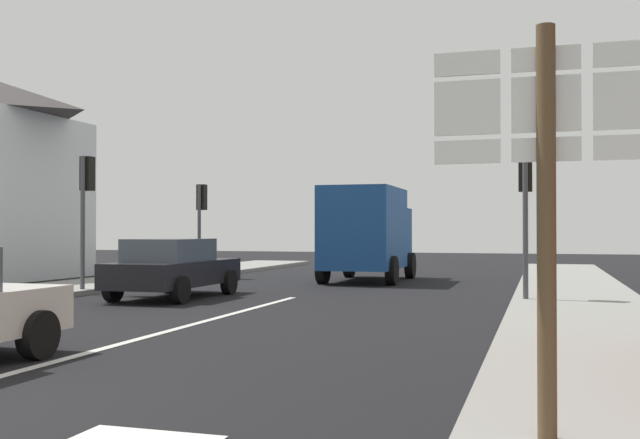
{
  "coord_description": "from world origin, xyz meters",
  "views": [
    {
      "loc": [
        5.95,
        -5.45,
        1.68
      ],
      "look_at": [
        0.8,
        11.68,
        1.94
      ],
      "focal_mm": 41.59,
      "sensor_mm": 36.0,
      "label": 1
    }
  ],
  "objects": [
    {
      "name": "ground_plane",
      "position": [
        0.0,
        10.0,
        0.0
      ],
      "size": [
        80.0,
        80.0,
        0.0
      ],
      "primitive_type": "plane",
      "color": "black"
    },
    {
      "name": "sidewalk_right",
      "position": [
        6.72,
        8.0,
        0.07
      ],
      "size": [
        2.88,
        44.0,
        0.14
      ],
      "primitive_type": "cube",
      "color": "gray",
      "rests_on": "ground"
    },
    {
      "name": "lane_centre_stripe",
      "position": [
        0.0,
        6.0,
        0.01
      ],
      "size": [
        0.16,
        12.0,
        0.01
      ],
      "primitive_type": "cube",
      "color": "silver",
      "rests_on": "ground"
    },
    {
      "name": "sedan_far",
      "position": [
        -2.81,
        11.05,
        0.76
      ],
      "size": [
        1.99,
        4.21,
        1.47
      ],
      "color": "black",
      "rests_on": "ground"
    },
    {
      "name": "delivery_truck",
      "position": [
        0.43,
        18.32,
        1.65
      ],
      "size": [
        2.51,
        5.01,
        3.05
      ],
      "color": "#19478C",
      "rests_on": "ground"
    },
    {
      "name": "route_sign_post",
      "position": [
        5.98,
        0.27,
        2.0
      ],
      "size": [
        1.66,
        0.14,
        3.2
      ],
      "color": "brown",
      "rests_on": "ground"
    },
    {
      "name": "traffic_light_far_left",
      "position": [
        -5.58,
        18.32,
        2.44
      ],
      "size": [
        0.3,
        0.49,
        3.3
      ],
      "color": "#47474C",
      "rests_on": "ground"
    },
    {
      "name": "traffic_light_near_left",
      "position": [
        -5.58,
        11.44,
        2.69
      ],
      "size": [
        0.3,
        0.49,
        3.63
      ],
      "color": "#47474C",
      "rests_on": "ground"
    },
    {
      "name": "traffic_light_near_right",
      "position": [
        5.58,
        11.97,
        2.56
      ],
      "size": [
        0.3,
        0.49,
        3.46
      ],
      "color": "#47474C",
      "rests_on": "ground"
    }
  ]
}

